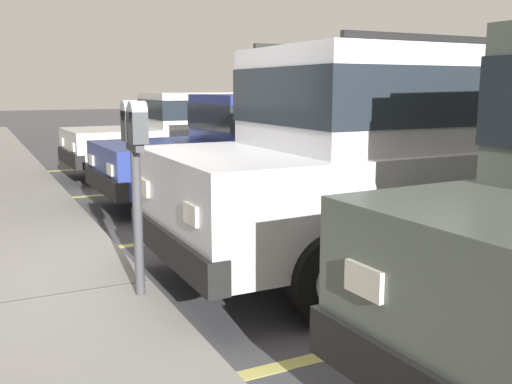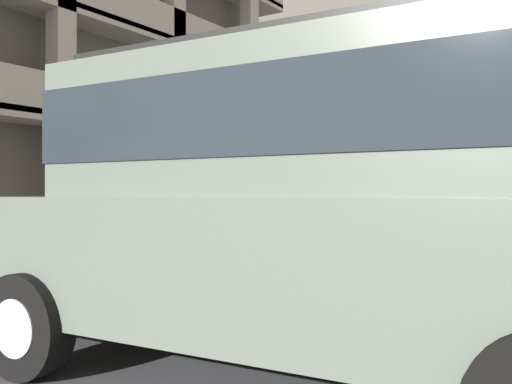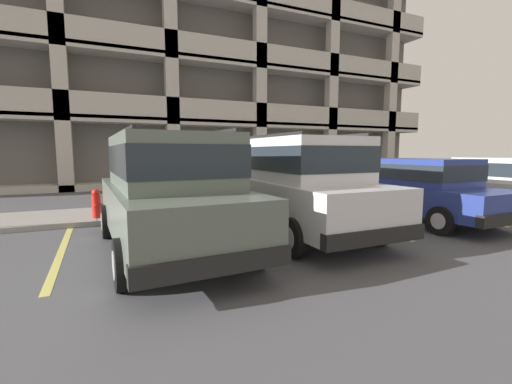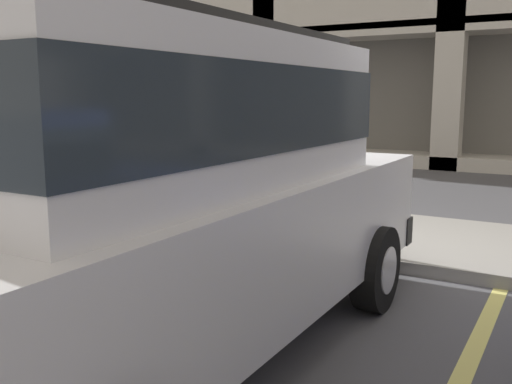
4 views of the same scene
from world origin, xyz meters
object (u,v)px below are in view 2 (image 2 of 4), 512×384
(dark_hatchback, at_px, (480,215))
(blue_coupe, at_px, (512,210))
(parking_meter_near, at_px, (200,191))
(red_sedan, at_px, (304,204))
(silver_suv, at_px, (401,200))

(dark_hatchback, bearing_deg, blue_coupe, -1.67)
(dark_hatchback, xyz_separation_m, parking_meter_near, (-3.48, 2.73, 0.37))
(red_sedan, xyz_separation_m, dark_hatchback, (6.05, 0.12, -0.27))
(blue_coupe, height_order, parking_meter_near, parking_meter_near)
(silver_suv, bearing_deg, blue_coupe, -1.40)
(silver_suv, xyz_separation_m, dark_hatchback, (3.41, -0.12, -0.27))
(silver_suv, relative_size, red_sedan, 0.99)
(dark_hatchback, distance_m, parking_meter_near, 4.44)
(red_sedan, height_order, blue_coupe, red_sedan)
(silver_suv, height_order, blue_coupe, silver_suv)
(parking_meter_near, bearing_deg, dark_hatchback, -38.13)
(silver_suv, height_order, dark_hatchback, silver_suv)
(silver_suv, height_order, red_sedan, same)
(silver_suv, relative_size, parking_meter_near, 3.34)
(dark_hatchback, height_order, parking_meter_near, parking_meter_near)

